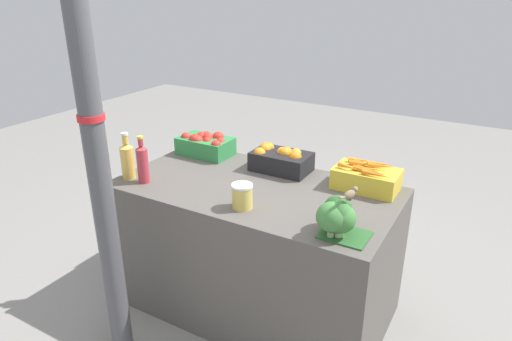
# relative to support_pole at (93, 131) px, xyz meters

# --- Properties ---
(ground_plane) EXTENTS (10.00, 10.00, 0.00)m
(ground_plane) POSITION_rel_support_pole_xyz_m (0.43, 0.73, -1.28)
(ground_plane) COLOR gray
(market_table) EXTENTS (1.59, 0.85, 0.82)m
(market_table) POSITION_rel_support_pole_xyz_m (0.43, 0.73, -0.87)
(market_table) COLOR #56514C
(market_table) RESTS_ON ground_plane
(support_pole) EXTENTS (0.12, 0.12, 2.57)m
(support_pole) POSITION_rel_support_pole_xyz_m (0.00, 0.00, 0.00)
(support_pole) COLOR #4C4C51
(support_pole) RESTS_ON ground_plane
(apple_crate) EXTENTS (0.36, 0.22, 0.16)m
(apple_crate) POSITION_rel_support_pole_xyz_m (-0.13, 1.01, -0.39)
(apple_crate) COLOR #2D8442
(apple_crate) RESTS_ON market_table
(orange_crate) EXTENTS (0.36, 0.22, 0.15)m
(orange_crate) POSITION_rel_support_pole_xyz_m (0.43, 1.02, -0.39)
(orange_crate) COLOR black
(orange_crate) RESTS_ON market_table
(carrot_crate) EXTENTS (0.36, 0.22, 0.15)m
(carrot_crate) POSITION_rel_support_pole_xyz_m (0.98, 1.02, -0.40)
(carrot_crate) COLOR gold
(carrot_crate) RESTS_ON market_table
(broccoli_pile) EXTENTS (0.24, 0.23, 0.19)m
(broccoli_pile) POSITION_rel_support_pole_xyz_m (1.02, 0.45, -0.36)
(broccoli_pile) COLOR #2D602D
(broccoli_pile) RESTS_ON market_table
(juice_bottle_golden) EXTENTS (0.08, 0.08, 0.28)m
(juice_bottle_golden) POSITION_rel_support_pole_xyz_m (-0.29, 0.46, -0.34)
(juice_bottle_golden) COLOR gold
(juice_bottle_golden) RESTS_ON market_table
(juice_bottle_ruby) EXTENTS (0.07, 0.07, 0.28)m
(juice_bottle_ruby) POSITION_rel_support_pole_xyz_m (-0.17, 0.46, -0.34)
(juice_bottle_ruby) COLOR #B2333D
(juice_bottle_ruby) RESTS_ON market_table
(pickle_jar) EXTENTS (0.11, 0.11, 0.13)m
(pickle_jar) POSITION_rel_support_pole_xyz_m (0.50, 0.46, -0.40)
(pickle_jar) COLOR #DBBC56
(pickle_jar) RESTS_ON market_table
(sparrow_bird) EXTENTS (0.06, 0.13, 0.05)m
(sparrow_bird) POSITION_rel_support_pole_xyz_m (1.06, 0.46, -0.25)
(sparrow_bird) COLOR #4C3D2D
(sparrow_bird) RESTS_ON broccoli_pile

